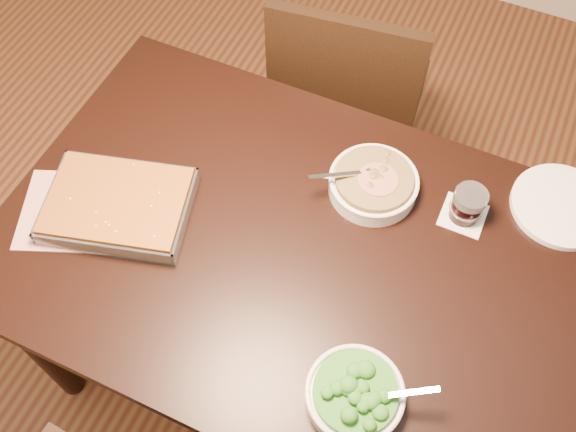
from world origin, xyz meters
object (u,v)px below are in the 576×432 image
object	(u,v)px
table	(300,269)
wine_tumbler	(468,205)
baking_dish	(119,206)
broccoli_bowl	(355,394)
stew_bowl	(373,183)
chair_far	(347,98)
dinner_plate	(561,206)

from	to	relation	value
table	wine_tumbler	bearing A→B (deg)	38.15
baking_dish	table	bearing A→B (deg)	-4.25
baking_dish	wine_tumbler	size ratio (longest dim) A/B	4.38
broccoli_bowl	wine_tumbler	size ratio (longest dim) A/B	2.46
stew_bowl	broccoli_bowl	distance (m)	0.51
broccoli_bowl	chair_far	xyz separation A→B (m)	(-0.37, 0.94, -0.26)
baking_dish	wine_tumbler	world-z (taller)	wine_tumbler
broccoli_bowl	wine_tumbler	distance (m)	0.52
baking_dish	dinner_plate	size ratio (longest dim) A/B	1.61
baking_dish	dinner_plate	bearing A→B (deg)	9.91
table	baking_dish	size ratio (longest dim) A/B	3.66
stew_bowl	baking_dish	xyz separation A→B (m)	(-0.52, -0.31, -0.00)
baking_dish	chair_far	size ratio (longest dim) A/B	0.41
table	wine_tumbler	xyz separation A→B (m)	(0.31, 0.24, 0.14)
wine_tumbler	chair_far	distance (m)	0.68
table	wine_tumbler	world-z (taller)	wine_tumbler
baking_dish	dinner_plate	distance (m)	1.04
stew_bowl	table	bearing A→B (deg)	-111.80
table	dinner_plate	xyz separation A→B (m)	(0.51, 0.36, 0.10)
baking_dish	chair_far	xyz separation A→B (m)	(0.29, 0.76, -0.26)
broccoli_bowl	baking_dish	bearing A→B (deg)	164.63
table	chair_far	xyz separation A→B (m)	(-0.14, 0.67, -0.14)
broccoli_bowl	dinner_plate	bearing A→B (deg)	65.79
table	stew_bowl	size ratio (longest dim) A/B	6.51
chair_far	baking_dish	bearing A→B (deg)	61.86
wine_tumbler	dinner_plate	size ratio (longest dim) A/B	0.37
baking_dish	chair_far	world-z (taller)	chair_far
wine_tumbler	dinner_plate	xyz separation A→B (m)	(0.20, 0.12, -0.04)
broccoli_bowl	dinner_plate	xyz separation A→B (m)	(0.28, 0.63, -0.02)
wine_tumbler	chair_far	xyz separation A→B (m)	(-0.45, 0.43, -0.28)
stew_bowl	broccoli_bowl	xyz separation A→B (m)	(0.14, -0.49, -0.00)
table	chair_far	world-z (taller)	chair_far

